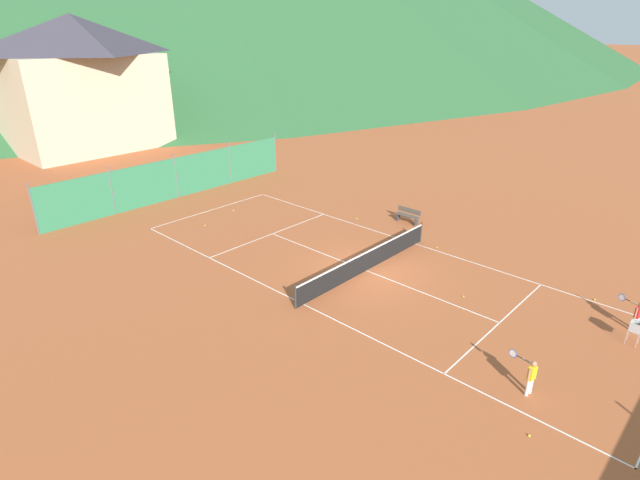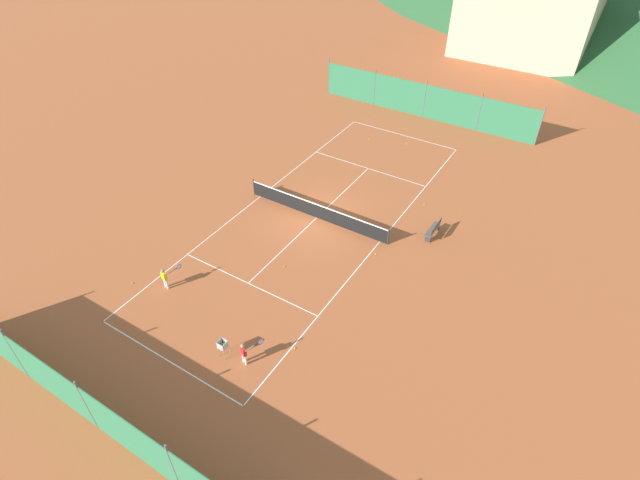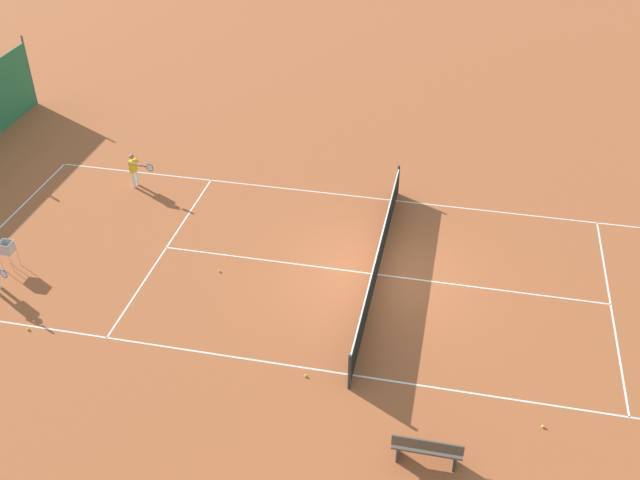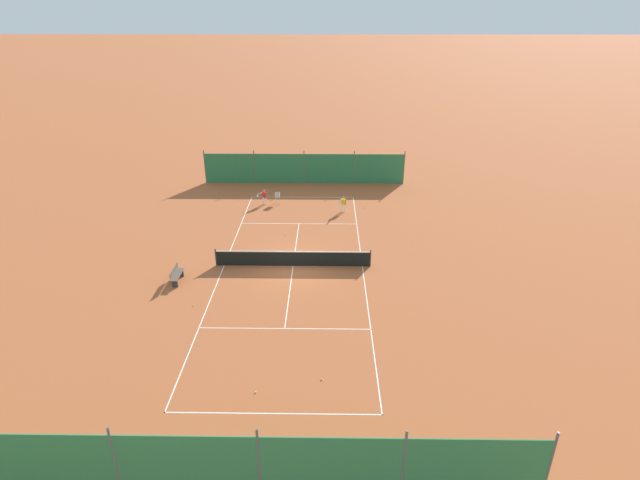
% 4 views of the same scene
% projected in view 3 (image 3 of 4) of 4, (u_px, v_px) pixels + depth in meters
% --- Properties ---
extents(ground_plane, '(600.00, 600.00, 0.00)m').
position_uv_depth(ground_plane, '(377.00, 274.00, 21.39)').
color(ground_plane, '#A8542D').
extents(court_line_markings, '(8.25, 23.85, 0.01)m').
position_uv_depth(court_line_markings, '(377.00, 274.00, 21.38)').
color(court_line_markings, white).
rests_on(court_line_markings, ground).
extents(tennis_net, '(9.18, 0.08, 1.06)m').
position_uv_depth(tennis_net, '(378.00, 260.00, 21.10)').
color(tennis_net, '#2D2D2D').
rests_on(tennis_net, ground).
extents(player_near_baseline, '(0.54, 0.99, 1.22)m').
position_uv_depth(player_near_baseline, '(134.00, 168.00, 25.03)').
color(player_near_baseline, white).
rests_on(player_near_baseline, ground).
extents(tennis_ball_near_corner, '(0.07, 0.07, 0.07)m').
position_uv_depth(tennis_ball_near_corner, '(28.00, 329.00, 19.41)').
color(tennis_ball_near_corner, '#CCE033').
rests_on(tennis_ball_near_corner, ground).
extents(tennis_ball_far_corner, '(0.07, 0.07, 0.07)m').
position_uv_depth(tennis_ball_far_corner, '(137.00, 160.00, 26.92)').
color(tennis_ball_far_corner, '#CCE033').
rests_on(tennis_ball_far_corner, ground).
extents(tennis_ball_alley_left, '(0.07, 0.07, 0.07)m').
position_uv_depth(tennis_ball_alley_left, '(543.00, 426.00, 16.73)').
color(tennis_ball_alley_left, '#CCE033').
rests_on(tennis_ball_alley_left, ground).
extents(tennis_ball_service_box, '(0.07, 0.07, 0.07)m').
position_uv_depth(tennis_ball_service_box, '(219.00, 271.00, 21.47)').
color(tennis_ball_service_box, '#CCE033').
rests_on(tennis_ball_service_box, ground).
extents(tennis_ball_by_net_right, '(0.07, 0.07, 0.07)m').
position_uv_depth(tennis_ball_by_net_right, '(306.00, 376.00, 18.03)').
color(tennis_ball_by_net_right, '#CCE033').
rests_on(tennis_ball_by_net_right, ground).
extents(ball_hopper, '(0.36, 0.36, 0.89)m').
position_uv_depth(ball_hopper, '(7.00, 249.00, 21.28)').
color(ball_hopper, '#B7B7BC').
rests_on(ball_hopper, ground).
extents(courtside_bench, '(0.36, 1.50, 0.84)m').
position_uv_depth(courtside_bench, '(427.00, 449.00, 15.69)').
color(courtside_bench, '#51473D').
rests_on(courtside_bench, ground).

